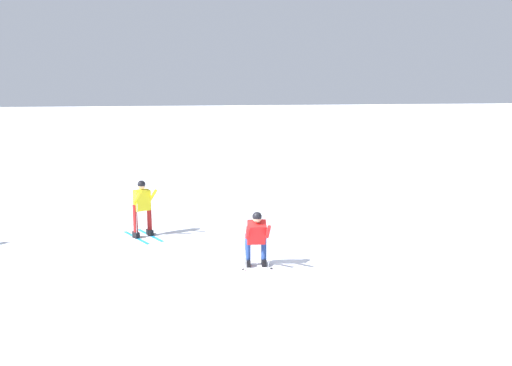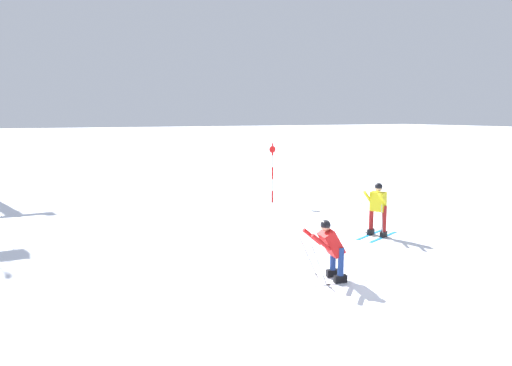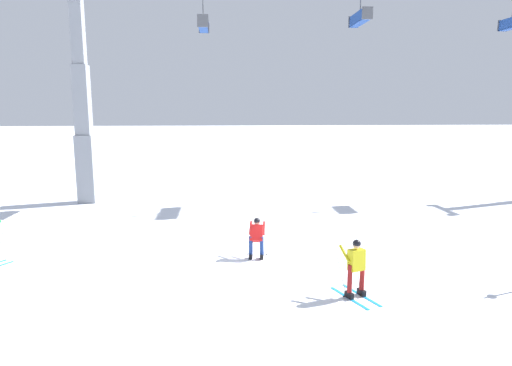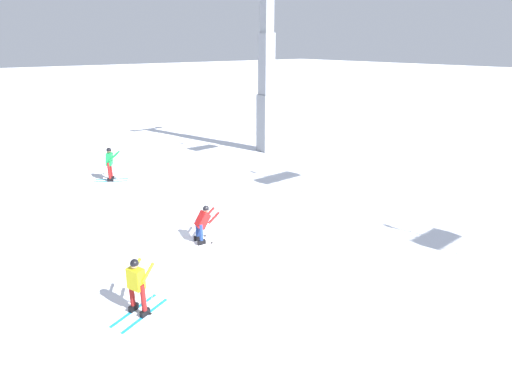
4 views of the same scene
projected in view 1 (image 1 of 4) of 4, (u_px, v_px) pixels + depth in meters
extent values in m
plane|color=white|center=(218.00, 272.00, 11.96)|extent=(260.00, 260.00, 0.00)
cube|color=white|center=(264.00, 266.00, 12.38)|extent=(0.35, 1.64, 0.01)
cube|color=black|center=(264.00, 262.00, 12.37)|extent=(0.15, 0.29, 0.16)
cylinder|color=navy|center=(264.00, 246.00, 12.30)|extent=(0.13, 0.13, 0.61)
cube|color=white|center=(248.00, 266.00, 12.35)|extent=(0.35, 1.64, 0.01)
cube|color=black|center=(248.00, 262.00, 12.33)|extent=(0.15, 0.29, 0.16)
cylinder|color=navy|center=(248.00, 246.00, 12.26)|extent=(0.13, 0.13, 0.61)
cube|color=red|center=(256.00, 232.00, 12.08)|extent=(0.50, 0.57, 0.62)
sphere|color=tan|center=(257.00, 218.00, 11.87)|extent=(0.20, 0.20, 0.20)
sphere|color=black|center=(257.00, 217.00, 11.87)|extent=(0.22, 0.22, 0.22)
cylinder|color=red|center=(268.00, 232.00, 11.74)|extent=(0.16, 0.47, 0.41)
cylinder|color=gray|center=(270.00, 256.00, 11.82)|extent=(0.06, 0.48, 1.04)
cylinder|color=black|center=(271.00, 268.00, 12.06)|extent=(0.07, 0.07, 0.01)
cylinder|color=red|center=(248.00, 232.00, 11.70)|extent=(0.16, 0.47, 0.41)
cylinder|color=gray|center=(246.00, 257.00, 11.77)|extent=(0.21, 0.45, 1.04)
cylinder|color=black|center=(243.00, 269.00, 12.00)|extent=(0.07, 0.07, 0.01)
cube|color=#198CCC|center=(150.00, 235.00, 14.97)|extent=(0.67, 1.51, 0.01)
cube|color=black|center=(150.00, 232.00, 14.95)|extent=(0.21, 0.30, 0.16)
cylinder|color=maroon|center=(149.00, 216.00, 14.87)|extent=(0.13, 0.13, 0.76)
cube|color=#198CCC|center=(136.00, 238.00, 14.72)|extent=(0.67, 1.51, 0.01)
cube|color=black|center=(136.00, 235.00, 14.71)|extent=(0.21, 0.30, 0.16)
cylinder|color=maroon|center=(135.00, 218.00, 14.63)|extent=(0.13, 0.13, 0.76)
cube|color=gold|center=(142.00, 200.00, 14.65)|extent=(0.49, 0.42, 0.58)
sphere|color=tan|center=(142.00, 186.00, 14.58)|extent=(0.21, 0.21, 0.21)
sphere|color=black|center=(142.00, 184.00, 14.57)|extent=(0.22, 0.22, 0.22)
cylinder|color=gold|center=(153.00, 195.00, 14.60)|extent=(0.25, 0.46, 0.41)
cylinder|color=gray|center=(155.00, 219.00, 14.72)|extent=(0.25, 0.33, 1.08)
cylinder|color=black|center=(155.00, 234.00, 14.96)|extent=(0.07, 0.07, 0.01)
cylinder|color=gold|center=(137.00, 197.00, 14.33)|extent=(0.25, 0.46, 0.41)
cylinder|color=gray|center=(137.00, 222.00, 14.40)|extent=(0.07, 0.39, 1.08)
cylinder|color=black|center=(133.00, 237.00, 14.59)|extent=(0.07, 0.07, 0.01)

